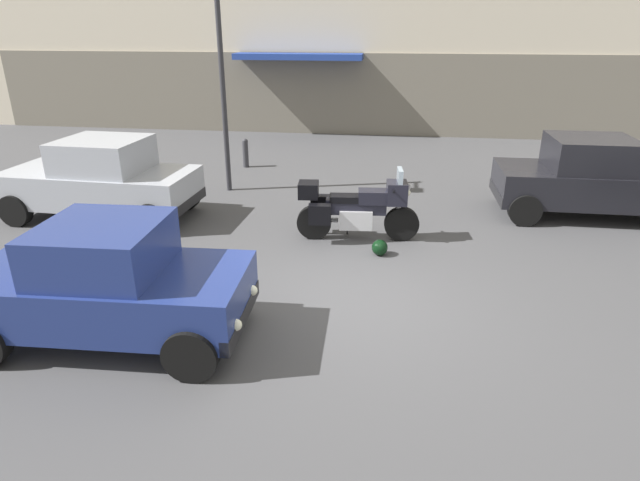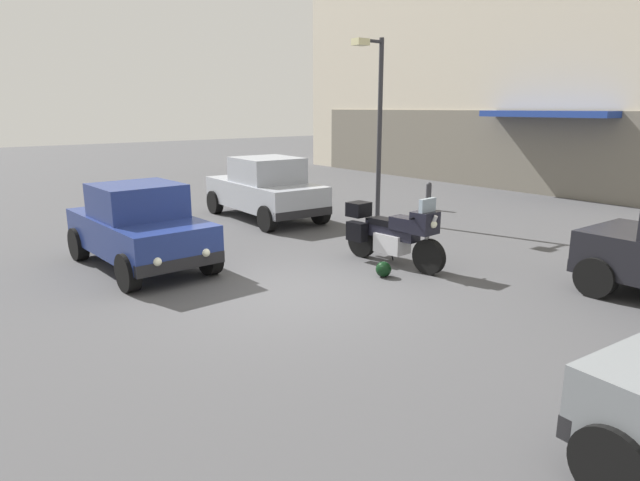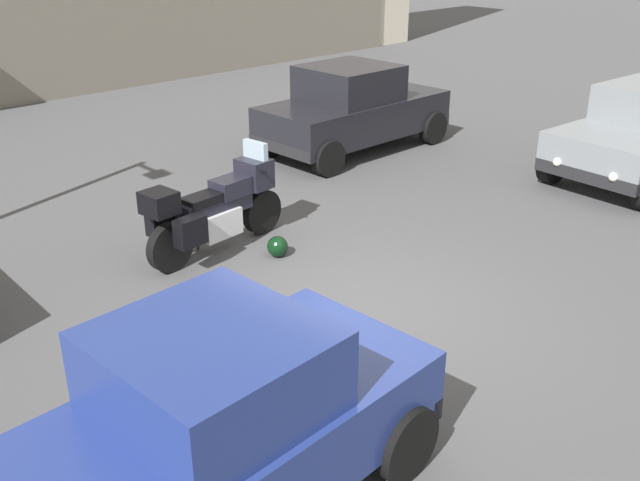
# 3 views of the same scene
# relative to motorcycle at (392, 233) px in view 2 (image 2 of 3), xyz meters

# --- Properties ---
(ground_plane) EXTENTS (80.00, 80.00, 0.00)m
(ground_plane) POSITION_rel_motorcycle_xyz_m (0.11, -2.43, -0.62)
(ground_plane) COLOR #424244
(motorcycle) EXTENTS (2.26, 0.83, 1.36)m
(motorcycle) POSITION_rel_motorcycle_xyz_m (0.00, 0.00, 0.00)
(motorcycle) COLOR black
(motorcycle) RESTS_ON ground
(helmet) EXTENTS (0.28, 0.28, 0.28)m
(helmet) POSITION_rel_motorcycle_xyz_m (0.49, -0.68, -0.48)
(helmet) COLOR black
(helmet) RESTS_ON ground
(car_hatchback_near) EXTENTS (3.93, 1.91, 1.64)m
(car_hatchback_near) POSITION_rel_motorcycle_xyz_m (-5.22, 0.49, 0.19)
(car_hatchback_near) COLOR #9EA3AD
(car_hatchback_near) RESTS_ON ground
(car_compact_side) EXTENTS (3.53, 1.83, 1.56)m
(car_compact_side) POSITION_rel_motorcycle_xyz_m (-2.76, -3.81, 0.15)
(car_compact_side) COLOR navy
(car_compact_side) RESTS_ON ground
(streetlamp_curbside) EXTENTS (0.28, 0.94, 4.58)m
(streetlamp_curbside) POSITION_rel_motorcycle_xyz_m (-3.28, 2.61, 2.18)
(streetlamp_curbside) COLOR #2D2D33
(streetlamp_curbside) RESTS_ON ground
(bollard_curbside) EXTENTS (0.16, 0.16, 0.80)m
(bollard_curbside) POSITION_rel_motorcycle_xyz_m (-3.47, 4.97, -0.19)
(bollard_curbside) COLOR #333338
(bollard_curbside) RESTS_ON ground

